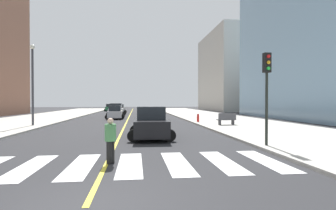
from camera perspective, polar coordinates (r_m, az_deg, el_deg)
name	(u,v)px	position (r m, az deg, el deg)	size (l,w,h in m)	color
ground_plane	(85,208)	(6.57, -17.53, -20.56)	(220.00, 220.00, 0.00)	#28282B
sidewalk_kerb_east	(244,124)	(28.36, 16.15, -3.92)	(10.00, 120.00, 0.15)	#B2ADA3
crosswalk_paint	(106,165)	(10.35, -13.33, -12.53)	(13.50, 4.00, 0.01)	silver
lane_divider_paint	(130,115)	(46.09, -8.28, -2.18)	(0.16, 80.00, 0.01)	yellow
parking_garage_concrete	(241,72)	(73.50, 15.63, 6.83)	(18.00, 24.00, 20.33)	#B2ADA3
car_white_nearest	(116,110)	(42.87, -11.17, -1.12)	(2.94, 4.67, 2.08)	silver
car_gray_second	(120,109)	(51.89, -10.43, -0.92)	(2.60, 4.13, 1.83)	slate
car_green_third	(110,108)	(66.00, -12.56, -0.58)	(2.56, 4.03, 1.78)	#236B42
car_black_fourth	(151,124)	(16.98, -3.71, -4.03)	(2.95, 4.65, 2.05)	black
car_silver_fifth	(115,113)	(36.24, -11.41, -1.67)	(2.59, 4.09, 1.81)	#B7B7BC
traffic_light_near_corner	(267,80)	(14.30, 20.67, 5.03)	(0.36, 0.41, 4.70)	black
park_bench	(227,119)	(25.83, 12.61, -3.00)	(1.84, 0.70, 1.12)	#47474C
pedestrian_crossing	(110,138)	(10.38, -12.38, -7.10)	(0.43, 0.43, 1.75)	black
fire_hydrant	(198,118)	(28.91, 6.53, -2.80)	(0.26, 0.26, 0.89)	red
street_lamp	(33,78)	(27.71, -27.33, 5.26)	(0.44, 0.44, 7.54)	#38383D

